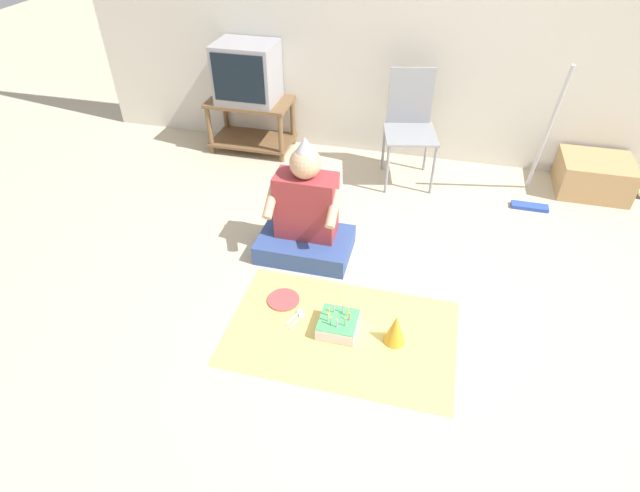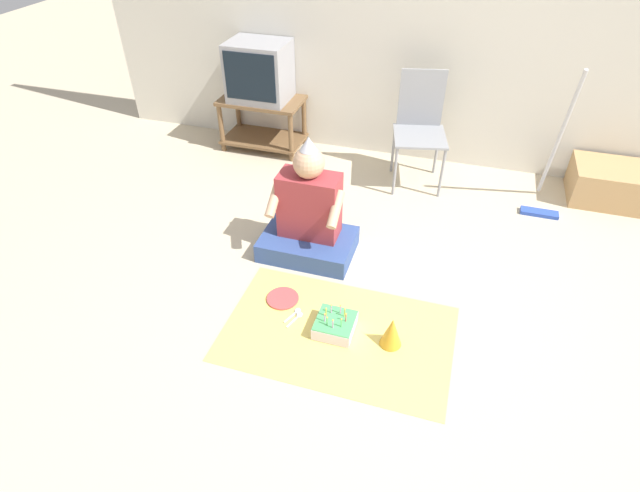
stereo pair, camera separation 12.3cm
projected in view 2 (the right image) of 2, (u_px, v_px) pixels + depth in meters
ground_plane at (405, 334)px, 2.91m from camera, size 16.00×16.00×0.00m
wall_back at (471, 10)px, 3.79m from camera, size 6.40×0.06×2.55m
tv_stand at (263, 119)px, 4.60m from camera, size 0.74×0.43×0.47m
tv at (259, 71)px, 4.33m from camera, size 0.51×0.42×0.50m
folding_chair at (420, 123)px, 4.01m from camera, size 0.49×0.51×0.90m
cardboard_box_stack at (607, 183)px, 3.97m from camera, size 0.55×0.46×0.29m
dust_mop at (550, 173)px, 3.75m from camera, size 0.28×0.38×1.13m
person_seated at (309, 218)px, 3.36m from camera, size 0.63×0.43×0.86m
party_cloth at (338, 333)px, 2.91m from camera, size 1.32×0.83×0.01m
birthday_cake at (335, 325)px, 2.90m from camera, size 0.22×0.22×0.15m
party_hat_blue at (392, 332)px, 2.79m from camera, size 0.13×0.13×0.19m
paper_plate at (283, 298)px, 3.13m from camera, size 0.20×0.20×0.01m
plastic_spoon_near at (296, 312)px, 3.03m from camera, size 0.07×0.14×0.01m
plastic_spoon_far at (298, 316)px, 3.01m from camera, size 0.06×0.14×0.01m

